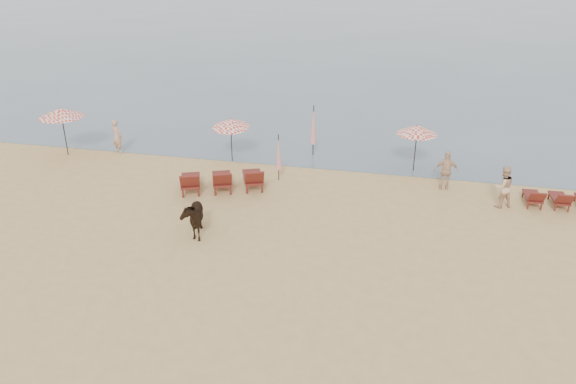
% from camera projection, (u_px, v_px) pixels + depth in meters
% --- Properties ---
extents(ground, '(120.00, 120.00, 0.00)m').
position_uv_depth(ground, '(249.00, 301.00, 15.55)').
color(ground, tan).
rests_on(ground, ground).
extents(sea, '(160.00, 140.00, 0.06)m').
position_uv_depth(sea, '(394.00, 2.00, 86.56)').
color(sea, '#51606B').
rests_on(sea, ground).
extents(lounger_cluster_left, '(3.67, 2.91, 0.70)m').
position_uv_depth(lounger_cluster_left, '(222.00, 179.00, 22.11)').
color(lounger_cluster_left, '#5C2015').
rests_on(lounger_cluster_left, ground).
extents(lounger_cluster_right, '(2.48, 1.51, 0.54)m').
position_uv_depth(lounger_cluster_right, '(561.00, 199.00, 20.73)').
color(lounger_cluster_right, '#5C2015').
rests_on(lounger_cluster_right, ground).
extents(umbrella_open_left_a, '(1.96, 1.96, 2.24)m').
position_uv_depth(umbrella_open_left_a, '(61.00, 113.00, 25.14)').
color(umbrella_open_left_a, black).
rests_on(umbrella_open_left_a, ground).
extents(umbrella_open_left_b, '(1.62, 1.65, 2.07)m').
position_uv_depth(umbrella_open_left_b, '(231.00, 123.00, 24.46)').
color(umbrella_open_left_b, black).
rests_on(umbrella_open_left_b, ground).
extents(umbrella_open_right, '(1.70, 1.70, 2.07)m').
position_uv_depth(umbrella_open_right, '(417.00, 130.00, 23.39)').
color(umbrella_open_right, black).
rests_on(umbrella_open_right, ground).
extents(umbrella_closed_left, '(0.24, 0.24, 1.98)m').
position_uv_depth(umbrella_closed_left, '(279.00, 152.00, 22.76)').
color(umbrella_closed_left, black).
rests_on(umbrella_closed_left, ground).
extents(umbrella_closed_right, '(0.29, 0.29, 2.37)m').
position_uv_depth(umbrella_closed_right, '(313.00, 125.00, 25.29)').
color(umbrella_closed_right, black).
rests_on(umbrella_closed_right, ground).
extents(cow, '(1.26, 1.78, 1.37)m').
position_uv_depth(cow, '(192.00, 216.00, 18.76)').
color(cow, black).
rests_on(cow, ground).
extents(beachgoer_left, '(0.70, 0.60, 1.61)m').
position_uv_depth(beachgoer_left, '(117.00, 136.00, 25.88)').
color(beachgoer_left, tan).
rests_on(beachgoer_left, ground).
extents(beachgoer_right_a, '(0.96, 0.87, 1.61)m').
position_uv_depth(beachgoer_right_a, '(503.00, 187.00, 20.66)').
color(beachgoer_right_a, tan).
rests_on(beachgoer_right_a, ground).
extents(beachgoer_right_b, '(0.95, 0.43, 1.59)m').
position_uv_depth(beachgoer_right_b, '(446.00, 171.00, 22.12)').
color(beachgoer_right_b, tan).
rests_on(beachgoer_right_b, ground).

